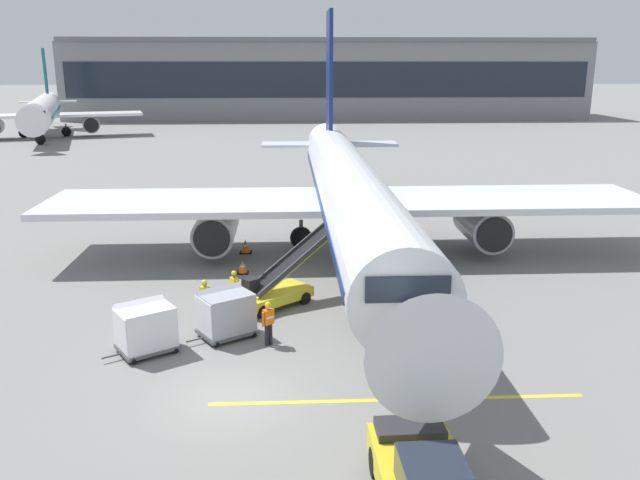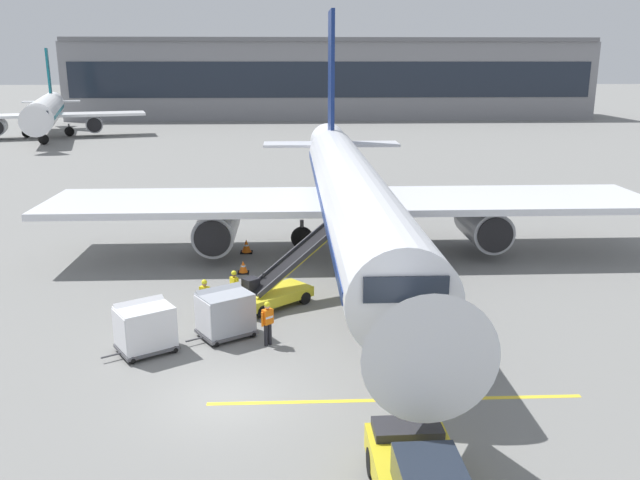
{
  "view_description": "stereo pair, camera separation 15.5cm",
  "coord_description": "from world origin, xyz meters",
  "px_view_note": "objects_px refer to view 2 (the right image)",
  "views": [
    {
      "loc": [
        2.01,
        -18.92,
        10.41
      ],
      "look_at": [
        3.38,
        8.96,
        2.77
      ],
      "focal_mm": 36.63,
      "sensor_mm": 36.0,
      "label": 1
    },
    {
      "loc": [
        2.16,
        -18.93,
        10.41
      ],
      "look_at": [
        3.38,
        8.96,
        2.77
      ],
      "focal_mm": 36.63,
      "sensor_mm": 36.0,
      "label": 2
    }
  ],
  "objects_px": {
    "parked_airplane": "(350,193)",
    "safety_cone_wingtip": "(210,248)",
    "belt_loader": "(277,286)",
    "baggage_cart_second": "(145,326)",
    "ground_crew_marshaller": "(205,297)",
    "safety_cone_engine_keepout": "(243,267)",
    "safety_cone_nose_mark": "(246,246)",
    "ground_crew_by_loader": "(268,320)",
    "pushback_tug": "(421,480)",
    "ground_crew_by_carts": "(234,287)",
    "baggage_cart_lead": "(225,312)",
    "distant_airplane": "(46,112)"
  },
  "relations": [
    {
      "from": "belt_loader",
      "to": "safety_cone_wingtip",
      "type": "relative_size",
      "value": 6.53
    },
    {
      "from": "parked_airplane",
      "to": "safety_cone_wingtip",
      "type": "height_order",
      "value": "parked_airplane"
    },
    {
      "from": "ground_crew_by_loader",
      "to": "distant_airplane",
      "type": "height_order",
      "value": "distant_airplane"
    },
    {
      "from": "parked_airplane",
      "to": "safety_cone_wingtip",
      "type": "relative_size",
      "value": 58.05
    },
    {
      "from": "pushback_tug",
      "to": "ground_crew_marshaller",
      "type": "bearing_deg",
      "value": 118.26
    },
    {
      "from": "parked_airplane",
      "to": "baggage_cart_second",
      "type": "distance_m",
      "value": 15.64
    },
    {
      "from": "ground_crew_by_loader",
      "to": "ground_crew_by_carts",
      "type": "bearing_deg",
      "value": 112.17
    },
    {
      "from": "parked_airplane",
      "to": "safety_cone_engine_keepout",
      "type": "distance_m",
      "value": 7.44
    },
    {
      "from": "ground_crew_by_carts",
      "to": "safety_cone_nose_mark",
      "type": "relative_size",
      "value": 2.27
    },
    {
      "from": "safety_cone_wingtip",
      "to": "ground_crew_by_loader",
      "type": "bearing_deg",
      "value": -73.44
    },
    {
      "from": "safety_cone_engine_keepout",
      "to": "safety_cone_wingtip",
      "type": "distance_m",
      "value": 3.96
    },
    {
      "from": "pushback_tug",
      "to": "baggage_cart_second",
      "type": "bearing_deg",
      "value": 132.38
    },
    {
      "from": "baggage_cart_second",
      "to": "pushback_tug",
      "type": "height_order",
      "value": "baggage_cart_second"
    },
    {
      "from": "belt_loader",
      "to": "baggage_cart_second",
      "type": "relative_size",
      "value": 1.76
    },
    {
      "from": "baggage_cart_lead",
      "to": "baggage_cart_second",
      "type": "height_order",
      "value": "same"
    },
    {
      "from": "pushback_tug",
      "to": "ground_crew_marshaller",
      "type": "distance_m",
      "value": 14.04
    },
    {
      "from": "pushback_tug",
      "to": "distant_airplane",
      "type": "xyz_separation_m",
      "value": [
        -37.63,
        81.84,
        2.75
      ]
    },
    {
      "from": "baggage_cart_second",
      "to": "ground_crew_by_carts",
      "type": "relative_size",
      "value": 1.56
    },
    {
      "from": "ground_crew_by_carts",
      "to": "safety_cone_nose_mark",
      "type": "height_order",
      "value": "ground_crew_by_carts"
    },
    {
      "from": "baggage_cart_second",
      "to": "safety_cone_nose_mark",
      "type": "relative_size",
      "value": 3.54
    },
    {
      "from": "pushback_tug",
      "to": "safety_cone_engine_keepout",
      "type": "relative_size",
      "value": 6.79
    },
    {
      "from": "pushback_tug",
      "to": "ground_crew_by_carts",
      "type": "height_order",
      "value": "pushback_tug"
    },
    {
      "from": "pushback_tug",
      "to": "parked_airplane",
      "type": "bearing_deg",
      "value": 89.36
    },
    {
      "from": "ground_crew_marshaller",
      "to": "distant_airplane",
      "type": "relative_size",
      "value": 0.05
    },
    {
      "from": "safety_cone_engine_keepout",
      "to": "belt_loader",
      "type": "bearing_deg",
      "value": -68.19
    },
    {
      "from": "ground_crew_by_carts",
      "to": "distant_airplane",
      "type": "bearing_deg",
      "value": 115.16
    },
    {
      "from": "parked_airplane",
      "to": "ground_crew_marshaller",
      "type": "xyz_separation_m",
      "value": [
        -6.9,
        -9.67,
        -2.41
      ]
    },
    {
      "from": "belt_loader",
      "to": "safety_cone_nose_mark",
      "type": "xyz_separation_m",
      "value": [
        -1.91,
        8.27,
        -0.51
      ]
    },
    {
      "from": "belt_loader",
      "to": "ground_crew_by_loader",
      "type": "xyz_separation_m",
      "value": [
        -0.28,
        -4.25,
        0.11
      ]
    },
    {
      "from": "ground_crew_marshaller",
      "to": "safety_cone_engine_keepout",
      "type": "bearing_deg",
      "value": 79.53
    },
    {
      "from": "baggage_cart_second",
      "to": "distant_airplane",
      "type": "relative_size",
      "value": 0.08
    },
    {
      "from": "parked_airplane",
      "to": "ground_crew_by_carts",
      "type": "xyz_separation_m",
      "value": [
        -5.77,
        -8.53,
        -2.41
      ]
    },
    {
      "from": "pushback_tug",
      "to": "safety_cone_engine_keepout",
      "type": "xyz_separation_m",
      "value": [
        -5.52,
        18.5,
        -0.51
      ]
    },
    {
      "from": "parked_airplane",
      "to": "ground_crew_by_carts",
      "type": "relative_size",
      "value": 24.53
    },
    {
      "from": "baggage_cart_lead",
      "to": "ground_crew_by_carts",
      "type": "xyz_separation_m",
      "value": [
        0.13,
        2.93,
        -0.0
      ]
    },
    {
      "from": "safety_cone_wingtip",
      "to": "safety_cone_engine_keepout",
      "type": "bearing_deg",
      "value": -58.43
    },
    {
      "from": "parked_airplane",
      "to": "ground_crew_by_loader",
      "type": "xyz_separation_m",
      "value": [
        -4.21,
        -12.37,
        -2.41
      ]
    },
    {
      "from": "ground_crew_by_carts",
      "to": "safety_cone_wingtip",
      "type": "bearing_deg",
      "value": 103.86
    },
    {
      "from": "baggage_cart_lead",
      "to": "baggage_cart_second",
      "type": "distance_m",
      "value": 3.1
    },
    {
      "from": "belt_loader",
      "to": "ground_crew_by_loader",
      "type": "relative_size",
      "value": 2.76
    },
    {
      "from": "safety_cone_engine_keepout",
      "to": "parked_airplane",
      "type": "bearing_deg",
      "value": 31.58
    },
    {
      "from": "parked_airplane",
      "to": "distant_airplane",
      "type": "height_order",
      "value": "parked_airplane"
    },
    {
      "from": "parked_airplane",
      "to": "distant_airplane",
      "type": "xyz_separation_m",
      "value": [
        -37.88,
        59.8,
        0.17
      ]
    },
    {
      "from": "baggage_cart_second",
      "to": "ground_crew_by_loader",
      "type": "distance_m",
      "value": 4.53
    },
    {
      "from": "parked_airplane",
      "to": "ground_crew_by_loader",
      "type": "height_order",
      "value": "parked_airplane"
    },
    {
      "from": "parked_airplane",
      "to": "safety_cone_nose_mark",
      "type": "bearing_deg",
      "value": 178.59
    },
    {
      "from": "baggage_cart_lead",
      "to": "baggage_cart_second",
      "type": "xyz_separation_m",
      "value": [
        -2.81,
        -1.3,
        0.0
      ]
    },
    {
      "from": "ground_crew_marshaller",
      "to": "safety_cone_wingtip",
      "type": "distance_m",
      "value": 9.57
    },
    {
      "from": "baggage_cart_second",
      "to": "ground_crew_by_carts",
      "type": "xyz_separation_m",
      "value": [
        2.95,
        4.23,
        -0.0
      ]
    },
    {
      "from": "belt_loader",
      "to": "baggage_cart_second",
      "type": "xyz_separation_m",
      "value": [
        -4.79,
        -4.63,
        0.12
      ]
    }
  ]
}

